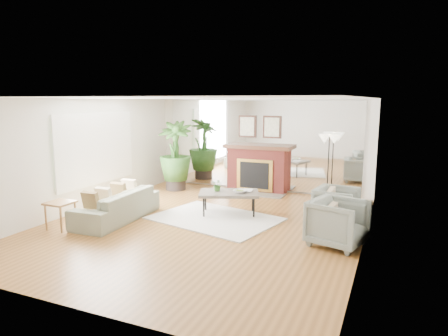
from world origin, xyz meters
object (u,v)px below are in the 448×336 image
at_px(armchair_front, 338,223).
at_px(side_table, 60,206).
at_px(armchair_back, 336,205).
at_px(potted_ficus, 175,153).
at_px(sofa, 117,205).
at_px(coffee_table, 229,194).
at_px(floor_lamp, 329,144).
at_px(fireplace, 257,168).

distance_m(armchair_front, side_table, 5.17).
bearing_deg(side_table, armchair_back, 27.41).
bearing_deg(potted_ficus, sofa, -83.75).
bearing_deg(coffee_table, sofa, -147.23).
relative_size(armchair_back, side_table, 1.51).
height_order(sofa, side_table, sofa).
bearing_deg(armchair_front, sofa, 109.20).
xyz_separation_m(armchair_back, armchair_front, (0.21, -1.29, 0.03)).
xyz_separation_m(armchair_front, floor_lamp, (-0.69, 3.18, 0.99)).
relative_size(fireplace, floor_lamp, 1.26).
height_order(side_table, potted_ficus, potted_ficus).
relative_size(coffee_table, armchair_back, 1.79).
bearing_deg(sofa, armchair_front, 91.24).
height_order(armchair_back, floor_lamp, floor_lamp).
height_order(coffee_table, armchair_back, armchair_back).
bearing_deg(fireplace, armchair_back, -40.59).
xyz_separation_m(coffee_table, sofa, (-1.99, -1.28, -0.16)).
height_order(armchair_front, potted_ficus, potted_ficus).
distance_m(fireplace, armchair_front, 4.24).
height_order(side_table, floor_lamp, floor_lamp).
bearing_deg(side_table, armchair_front, 13.53).
distance_m(fireplace, sofa, 4.08).
distance_m(side_table, floor_lamp, 6.24).
relative_size(coffee_table, potted_ficus, 0.76).
height_order(coffee_table, sofa, sofa).
relative_size(armchair_back, armchair_front, 0.92).
distance_m(armchair_back, side_table, 5.43).
xyz_separation_m(fireplace, side_table, (-2.42, -4.55, -0.21)).
height_order(coffee_table, potted_ficus, potted_ficus).
distance_m(sofa, armchair_front, 4.43).
bearing_deg(side_table, potted_ficus, 85.76).
height_order(armchair_front, side_table, armchair_front).
bearing_deg(armchair_back, potted_ficus, 80.60).
relative_size(side_table, floor_lamp, 0.33).
xyz_separation_m(fireplace, potted_ficus, (-2.14, -0.68, 0.35)).
distance_m(armchair_back, armchair_front, 1.31).
distance_m(armchair_back, floor_lamp, 2.21).
bearing_deg(side_table, fireplace, 61.95).
relative_size(fireplace, armchair_front, 2.32).
bearing_deg(fireplace, armchair_front, -52.12).
relative_size(sofa, armchair_front, 2.37).
bearing_deg(floor_lamp, armchair_front, -77.72).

